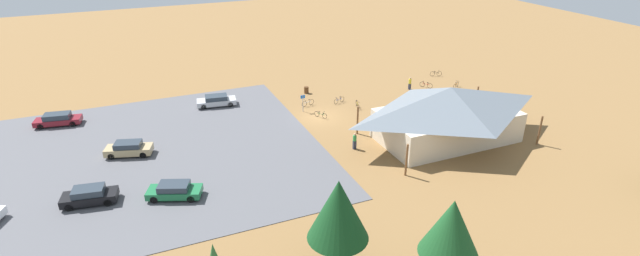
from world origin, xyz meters
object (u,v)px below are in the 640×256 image
at_px(bike_pavilion, 448,111).
at_px(visitor_by_pavilion, 410,83).
at_px(bicycle_purple_yard_front, 481,94).
at_px(bicycle_black_edge_north, 436,74).
at_px(pine_east, 338,210).
at_px(car_tan_near_entry, 129,149).
at_px(trash_bin, 306,90).
at_px(visitor_near_lot, 355,141).
at_px(bicycle_white_near_sign, 308,103).
at_px(bicycle_orange_front_row, 456,85).
at_px(bicycle_yellow_yard_right, 357,105).
at_px(bicycle_red_mid_cluster, 426,85).
at_px(car_green_aisle_side, 174,191).
at_px(car_black_front_row, 89,196).
at_px(pine_west, 451,228).
at_px(bicycle_green_edge_south, 321,115).
at_px(car_silver_inner_stall, 216,101).
at_px(bicycle_blue_yard_left, 339,100).
at_px(car_maroon_mid_lot, 58,119).
at_px(lot_sign, 303,101).
at_px(bicycle_silver_yard_center, 468,95).

bearing_deg(bike_pavilion, visitor_by_pavilion, -108.91).
relative_size(bike_pavilion, bicycle_purple_yard_front, 9.64).
bearing_deg(bicycle_black_edge_north, pine_east, 45.71).
xyz_separation_m(bicycle_black_edge_north, car_tan_near_entry, (42.29, 8.48, 0.38)).
bearing_deg(trash_bin, bicycle_purple_yard_front, 153.00).
distance_m(bicycle_purple_yard_front, visitor_near_lot, 22.54).
bearing_deg(visitor_near_lot, bicycle_white_near_sign, -89.88).
xyz_separation_m(trash_bin, bicycle_orange_front_row, (-19.44, 6.06, -0.07)).
relative_size(bicycle_yellow_yard_right, visitor_near_lot, 1.01).
bearing_deg(bicycle_yellow_yard_right, visitor_by_pavilion, -162.58).
bearing_deg(bicycle_red_mid_cluster, car_green_aisle_side, 22.37).
relative_size(bicycle_red_mid_cluster, visitor_near_lot, 0.87).
relative_size(car_black_front_row, car_green_aisle_side, 0.95).
xyz_separation_m(bicycle_purple_yard_front, visitor_near_lot, (21.59, 6.47, 0.51)).
xyz_separation_m(bicycle_orange_front_row, visitor_by_pavilion, (6.12, -1.97, 0.52)).
relative_size(pine_west, bicycle_yellow_yard_right, 3.80).
distance_m(bicycle_red_mid_cluster, bicycle_green_edge_south, 17.63).
xyz_separation_m(bicycle_green_edge_south, car_green_aisle_side, (17.82, 10.63, 0.35)).
distance_m(bicycle_orange_front_row, car_tan_near_entry, 41.94).
height_order(bicycle_black_edge_north, car_silver_inner_stall, car_silver_inner_stall).
relative_size(bicycle_blue_yard_left, visitor_by_pavilion, 0.97).
height_order(pine_east, bicycle_red_mid_cluster, pine_east).
height_order(pine_east, car_maroon_mid_lot, pine_east).
distance_m(bicycle_blue_yard_left, car_black_front_row, 30.72).
bearing_deg(trash_bin, car_black_front_row, 33.33).
bearing_deg(pine_east, bike_pavilion, -144.28).
xyz_separation_m(lot_sign, pine_west, (2.33, 30.47, 3.31)).
distance_m(pine_west, car_silver_inner_stall, 37.17).
xyz_separation_m(bicycle_black_edge_north, visitor_by_pavilion, (6.60, 3.25, 0.52)).
bearing_deg(car_silver_inner_stall, car_black_front_row, 50.80).
height_order(bicycle_red_mid_cluster, car_green_aisle_side, car_green_aisle_side).
height_order(trash_bin, bicycle_purple_yard_front, trash_bin).
bearing_deg(bicycle_green_edge_south, bicycle_purple_yard_front, 174.40).
bearing_deg(bicycle_blue_yard_left, bike_pavilion, 113.49).
bearing_deg(bicycle_white_near_sign, bicycle_silver_yard_center, 164.08).
bearing_deg(lot_sign, car_tan_near_entry, 10.46).
bearing_deg(bicycle_yellow_yard_right, bicycle_purple_yard_front, 168.83).
height_order(bicycle_purple_yard_front, bicycle_green_edge_south, bicycle_purple_yard_front).
distance_m(bicycle_orange_front_row, car_maroon_mid_lot, 49.29).
bearing_deg(pine_east, bicycle_orange_front_row, -139.07).
distance_m(trash_bin, bicycle_silver_yard_center, 20.90).
height_order(bicycle_orange_front_row, bicycle_silver_yard_center, bicycle_orange_front_row).
bearing_deg(bicycle_white_near_sign, car_silver_inner_stall, -22.70).
bearing_deg(visitor_near_lot, visitor_by_pavilion, -139.37).
xyz_separation_m(car_tan_near_entry, car_maroon_mid_lot, (6.91, -10.70, -0.02)).
distance_m(trash_bin, bicycle_red_mid_cluster, 16.37).
distance_m(bicycle_purple_yard_front, car_green_aisle_side, 40.34).
bearing_deg(trash_bin, visitor_near_lot, 85.13).
distance_m(pine_west, visitor_by_pavilion, 37.14).
relative_size(pine_west, visitor_near_lot, 3.83).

